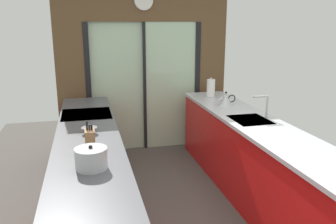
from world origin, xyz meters
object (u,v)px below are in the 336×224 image
Objects in this scene: mixing_bowl at (89,130)px; knife_block at (90,142)px; paper_towel_roll at (211,88)px; stock_pot at (91,158)px; oven_range at (89,150)px; kettle at (226,99)px.

mixing_bowl is 0.53× the size of knife_block.
paper_towel_roll is (1.78, 1.36, 0.09)m from mixing_bowl.
mixing_bowl is at bearing 90.00° from stock_pot.
paper_towel_roll is at bearing 17.66° from oven_range.
knife_block is 2.64m from paper_towel_roll.
paper_towel_roll reaches higher than mixing_bowl.
paper_towel_roll reaches higher than oven_range.
stock_pot is at bearing -128.66° from paper_towel_roll.
mixing_bowl reaches higher than oven_range.
kettle is (1.78, 1.66, 0.00)m from stock_pot.
kettle is at bearing 24.12° from mixing_bowl.
kettle is 0.88× the size of paper_towel_roll.
kettle reaches higher than stock_pot.
kettle is 0.57m from paper_towel_roll.
stock_pot reaches higher than mixing_bowl.
stock_pot is 0.96× the size of kettle.
oven_range is 1.49m from knife_block.
knife_block is at bearing -89.23° from oven_range.
knife_block reaches higher than mixing_bowl.
paper_towel_roll is at bearing 47.56° from knife_block.
stock_pot is (0.02, -1.65, 0.54)m from oven_range.
kettle is (1.80, 0.01, 0.55)m from oven_range.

